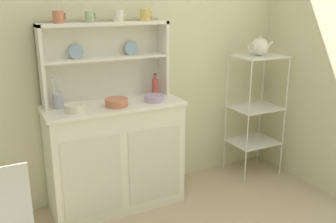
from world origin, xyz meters
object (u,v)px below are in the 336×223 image
(bakers_rack, at_px, (256,102))
(jam_bottle, at_px, (155,87))
(bowl_mixing_large, at_px, (75,108))
(porcelain_teapot, at_px, (260,47))
(hutch_shelf_unit, at_px, (105,54))
(utensil_jar, at_px, (58,100))
(hutch_cabinet, at_px, (116,155))
(cup_terracotta_0, at_px, (58,17))

(bakers_rack, bearing_deg, jam_bottle, 173.18)
(jam_bottle, bearing_deg, bowl_mixing_large, -167.43)
(bowl_mixing_large, xyz_separation_m, porcelain_teapot, (1.71, 0.04, 0.34))
(hutch_shelf_unit, xyz_separation_m, utensil_jar, (-0.40, -0.08, -0.30))
(bowl_mixing_large, relative_size, jam_bottle, 0.80)
(bowl_mixing_large, bearing_deg, hutch_shelf_unit, 36.77)
(hutch_shelf_unit, bearing_deg, hutch_cabinet, -90.00)
(cup_terracotta_0, distance_m, bowl_mixing_large, 0.66)
(bowl_mixing_large, xyz_separation_m, jam_bottle, (0.72, 0.16, 0.05))
(hutch_cabinet, xyz_separation_m, jam_bottle, (0.40, 0.09, 0.50))
(hutch_shelf_unit, relative_size, porcelain_teapot, 4.06)
(jam_bottle, bearing_deg, cup_terracotta_0, 177.22)
(bakers_rack, distance_m, bowl_mixing_large, 1.72)
(hutch_shelf_unit, height_order, jam_bottle, hutch_shelf_unit)
(hutch_shelf_unit, distance_m, cup_terracotta_0, 0.45)
(hutch_cabinet, relative_size, bowl_mixing_large, 7.17)
(cup_terracotta_0, height_order, jam_bottle, cup_terracotta_0)
(cup_terracotta_0, distance_m, porcelain_teapot, 1.76)
(bakers_rack, distance_m, jam_bottle, 1.02)
(hutch_cabinet, relative_size, jam_bottle, 5.75)
(cup_terracotta_0, bearing_deg, hutch_shelf_unit, 6.76)
(bakers_rack, relative_size, cup_terracotta_0, 12.63)
(hutch_shelf_unit, distance_m, jam_bottle, 0.50)
(hutch_cabinet, xyz_separation_m, utensil_jar, (-0.40, 0.08, 0.49))
(jam_bottle, height_order, utensil_jar, utensil_jar)
(hutch_cabinet, height_order, jam_bottle, jam_bottle)
(bakers_rack, relative_size, jam_bottle, 6.20)
(bakers_rack, height_order, porcelain_teapot, porcelain_teapot)
(hutch_cabinet, distance_m, jam_bottle, 0.65)
(hutch_cabinet, height_order, hutch_shelf_unit, hutch_shelf_unit)
(hutch_cabinet, bearing_deg, hutch_shelf_unit, 90.00)
(utensil_jar, xyz_separation_m, porcelain_teapot, (1.79, -0.11, 0.31))
(porcelain_teapot, bearing_deg, hutch_shelf_unit, 172.02)
(utensil_jar, bearing_deg, hutch_shelf_unit, 11.88)
(cup_terracotta_0, bearing_deg, jam_bottle, -2.78)
(utensil_jar, bearing_deg, bakers_rack, -3.54)
(hutch_shelf_unit, bearing_deg, utensil_jar, -168.12)
(hutch_shelf_unit, height_order, bakers_rack, hutch_shelf_unit)
(bakers_rack, distance_m, utensil_jar, 1.81)
(porcelain_teapot, bearing_deg, hutch_cabinet, 178.67)
(cup_terracotta_0, bearing_deg, utensil_jar, -143.78)
(bowl_mixing_large, bearing_deg, porcelain_teapot, 1.38)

